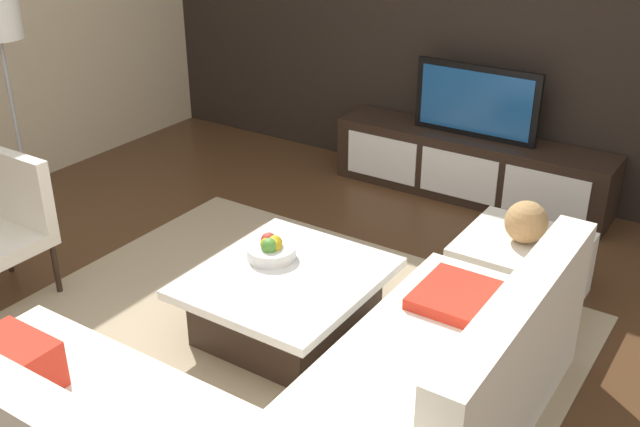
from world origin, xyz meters
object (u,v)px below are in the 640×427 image
Objects in this scene: accent_chair_near at (4,220)px; coffee_table at (287,302)px; media_console at (470,167)px; fruit_bowl at (271,249)px; decorative_ball at (526,222)px; ottoman at (520,271)px; television at (476,101)px.

coffee_table is at bearing 18.78° from accent_chair_near.
fruit_bowl reaches higher than media_console.
decorative_ball reaches higher than media_console.
accent_chair_near is 1.24× the size of ottoman.
fruit_bowl is 1.48m from decorative_ball.
accent_chair_near is 1.63m from fruit_bowl.
media_console is 2.22m from fruit_bowl.
coffee_table is 1.46m from decorative_ball.
television is 0.93× the size of coffee_table.
coffee_table is 3.72× the size of fruit_bowl.
ottoman is (0.86, -1.25, -0.05)m from media_console.
accent_chair_near is at bearing -155.91° from fruit_bowl.
media_console is at bearing 82.73° from fruit_bowl.
television is 1.62m from ottoman.
decorative_ball reaches higher than ottoman.
coffee_table is at bearing -28.98° from fruit_bowl.
coffee_table is at bearing -132.49° from ottoman.
accent_chair_near reaches higher than ottoman.
television is 1.11× the size of accent_chair_near.
accent_chair_near reaches higher than media_console.
television is 2.37m from coffee_table.
accent_chair_near is 3.09m from ottoman.
decorative_ball is (0.86, -1.25, 0.28)m from media_console.
fruit_bowl is at bearing -97.27° from television.
ottoman is 1.50m from fruit_bowl.
television reaches higher than decorative_ball.
coffee_table is (-0.10, -2.30, -0.57)m from television.
decorative_ball is at bearing 47.51° from coffee_table.
television is at bearing 58.40° from accent_chair_near.
fruit_bowl is (-1.14, -0.95, 0.23)m from ottoman.
coffee_table is at bearing -92.49° from media_console.
media_console is 2.30m from coffee_table.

